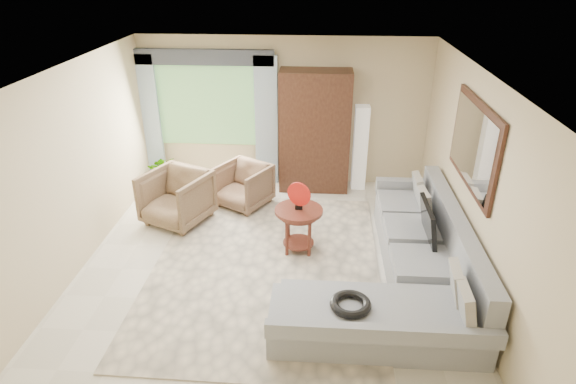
# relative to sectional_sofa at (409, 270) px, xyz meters

# --- Properties ---
(ground) EXTENTS (6.00, 6.00, 0.00)m
(ground) POSITION_rel_sectional_sofa_xyz_m (-1.78, 0.18, -0.28)
(ground) COLOR silver
(ground) RESTS_ON ground
(area_rug) EXTENTS (3.05, 4.04, 0.02)m
(area_rug) POSITION_rel_sectional_sofa_xyz_m (-1.82, 0.36, -0.27)
(area_rug) COLOR beige
(area_rug) RESTS_ON ground
(sectional_sofa) EXTENTS (2.30, 3.46, 0.90)m
(sectional_sofa) POSITION_rel_sectional_sofa_xyz_m (0.00, 0.00, 0.00)
(sectional_sofa) COLOR gray
(sectional_sofa) RESTS_ON ground
(tv_screen) EXTENTS (0.14, 0.74, 0.48)m
(tv_screen) POSITION_rel_sectional_sofa_xyz_m (0.27, 0.46, 0.44)
(tv_screen) COLOR black
(tv_screen) RESTS_ON sectional_sofa
(garden_hose) EXTENTS (0.43, 0.43, 0.09)m
(garden_hose) POSITION_rel_sectional_sofa_xyz_m (-0.78, -1.02, 0.26)
(garden_hose) COLOR black
(garden_hose) RESTS_ON sectional_sofa
(coffee_table) EXTENTS (0.66, 0.66, 0.66)m
(coffee_table) POSITION_rel_sectional_sofa_xyz_m (-1.40, 0.79, 0.06)
(coffee_table) COLOR #491F13
(coffee_table) RESTS_ON ground
(red_disc) EXTENTS (0.32, 0.16, 0.34)m
(red_disc) POSITION_rel_sectional_sofa_xyz_m (-1.40, 0.79, 0.61)
(red_disc) COLOR red
(red_disc) RESTS_ON coffee_table
(armchair_left) EXTENTS (1.18, 1.19, 0.83)m
(armchair_left) POSITION_rel_sectional_sofa_xyz_m (-3.33, 1.50, 0.13)
(armchair_left) COLOR #7D6244
(armchair_left) RESTS_ON ground
(armchair_right) EXTENTS (1.06, 1.06, 0.72)m
(armchair_right) POSITION_rel_sectional_sofa_xyz_m (-2.38, 2.11, 0.08)
(armchair_right) COLOR brown
(armchair_right) RESTS_ON ground
(potted_plant) EXTENTS (0.65, 0.61, 0.59)m
(potted_plant) POSITION_rel_sectional_sofa_xyz_m (-3.94, 2.79, 0.01)
(potted_plant) COLOR #999999
(potted_plant) RESTS_ON ground
(armoire) EXTENTS (1.20, 0.55, 2.10)m
(armoire) POSITION_rel_sectional_sofa_xyz_m (-1.23, 2.90, 0.77)
(armoire) COLOR black
(armoire) RESTS_ON ground
(floor_lamp) EXTENTS (0.24, 0.24, 1.50)m
(floor_lamp) POSITION_rel_sectional_sofa_xyz_m (-0.43, 2.96, 0.47)
(floor_lamp) COLOR silver
(floor_lamp) RESTS_ON ground
(window) EXTENTS (1.80, 0.04, 1.40)m
(window) POSITION_rel_sectional_sofa_xyz_m (-3.13, 3.15, 1.12)
(window) COLOR #669E59
(window) RESTS_ON wall_back
(curtain_left) EXTENTS (0.40, 0.08, 2.30)m
(curtain_left) POSITION_rel_sectional_sofa_xyz_m (-4.18, 3.06, 0.87)
(curtain_left) COLOR #9EB7CC
(curtain_left) RESTS_ON ground
(curtain_right) EXTENTS (0.40, 0.08, 2.30)m
(curtain_right) POSITION_rel_sectional_sofa_xyz_m (-2.08, 3.06, 0.87)
(curtain_right) COLOR #9EB7CC
(curtain_right) RESTS_ON ground
(valance) EXTENTS (2.40, 0.12, 0.26)m
(valance) POSITION_rel_sectional_sofa_xyz_m (-3.13, 3.08, 1.97)
(valance) COLOR #1E232D
(valance) RESTS_ON wall_back
(wall_mirror) EXTENTS (0.05, 1.70, 1.05)m
(wall_mirror) POSITION_rel_sectional_sofa_xyz_m (0.68, 0.53, 1.47)
(wall_mirror) COLOR black
(wall_mirror) RESTS_ON wall_right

